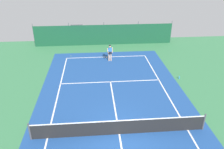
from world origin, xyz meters
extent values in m
plane|color=#387A4C|center=(0.00, 0.00, 0.00)|extent=(36.00, 36.00, 0.00)
cube|color=#1E478C|center=(0.00, 0.00, 0.00)|extent=(11.02, 26.60, 0.01)
cube|color=white|center=(0.00, 11.90, 0.01)|extent=(8.22, 0.10, 0.01)
cube|color=white|center=(-4.11, 0.00, 0.01)|extent=(0.10, 23.80, 0.01)
cube|color=white|center=(4.11, 0.00, 0.01)|extent=(0.10, 23.80, 0.01)
cube|color=white|center=(0.00, 6.40, 0.01)|extent=(8.22, 0.10, 0.01)
cube|color=white|center=(0.00, 0.00, 0.01)|extent=(0.10, 12.80, 0.01)
cube|color=white|center=(0.00, 11.75, 0.01)|extent=(0.10, 0.30, 0.01)
cube|color=black|center=(0.00, 0.00, 0.47)|extent=(9.92, 0.03, 0.95)
cube|color=white|center=(0.00, 0.00, 0.97)|extent=(9.92, 0.04, 0.05)
cylinder|color=#47474C|center=(-5.01, 0.00, 0.55)|extent=(0.10, 0.10, 1.10)
cylinder|color=#47474C|center=(5.01, 0.00, 0.55)|extent=(0.10, 0.10, 1.10)
cube|color=#14472D|center=(0.00, 15.88, 1.20)|extent=(16.22, 0.06, 2.40)
cylinder|color=#595B60|center=(-8.11, 15.94, 1.35)|extent=(0.08, 0.08, 2.70)
cylinder|color=#595B60|center=(-4.05, 15.94, 1.35)|extent=(0.08, 0.08, 2.70)
cylinder|color=#595B60|center=(0.00, 15.94, 1.35)|extent=(0.08, 0.08, 2.70)
cylinder|color=#595B60|center=(4.05, 15.94, 1.35)|extent=(0.08, 0.08, 2.70)
cylinder|color=#595B60|center=(8.11, 15.94, 1.35)|extent=(0.08, 0.08, 2.70)
cube|color=#234C1E|center=(0.00, 16.48, 0.55)|extent=(14.60, 0.70, 1.10)
cylinder|color=#D8AD8C|center=(0.41, 10.87, 0.41)|extent=(0.12, 0.12, 0.82)
cylinder|color=#D8AD8C|center=(0.21, 10.86, 0.41)|extent=(0.12, 0.12, 0.82)
cylinder|color=black|center=(0.31, 10.86, 0.90)|extent=(0.40, 0.40, 0.22)
cube|color=#2D6BB7|center=(0.31, 10.86, 1.10)|extent=(0.37, 0.23, 0.56)
sphere|color=#D8AD8C|center=(0.31, 10.86, 1.53)|extent=(0.22, 0.22, 0.22)
cylinder|color=black|center=(0.31, 10.86, 1.62)|extent=(0.23, 0.23, 0.04)
cylinder|color=#D8AD8C|center=(0.54, 10.88, 1.13)|extent=(0.09, 0.09, 0.58)
cylinder|color=#D8AD8C|center=(0.09, 10.73, 1.13)|extent=(0.13, 0.53, 0.41)
cylinder|color=black|center=(0.06, 10.42, 1.02)|extent=(0.05, 0.28, 0.13)
torus|color=teal|center=(0.06, 10.42, 1.24)|extent=(0.31, 0.15, 0.29)
sphere|color=#CCDB33|center=(-3.72, 12.46, 0.03)|extent=(0.07, 0.07, 0.07)
cube|color=navy|center=(-3.35, 18.18, 0.72)|extent=(1.85, 4.22, 0.80)
cube|color=#2D333D|center=(-3.35, 18.18, 1.40)|extent=(1.55, 1.91, 0.56)
cylinder|color=black|center=(-2.43, 16.88, 0.32)|extent=(0.23, 0.64, 0.64)
cylinder|color=black|center=(-4.23, 16.86, 0.32)|extent=(0.23, 0.64, 0.64)
cylinder|color=black|center=(-2.46, 19.49, 0.32)|extent=(0.23, 0.64, 0.64)
cylinder|color=black|center=(-4.26, 19.47, 0.32)|extent=(0.23, 0.64, 0.64)
cylinder|color=#338CD8|center=(5.90, 6.47, 0.12)|extent=(0.08, 0.08, 0.24)
camera|label=1|loc=(-1.30, -10.17, 9.02)|focal=36.40mm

